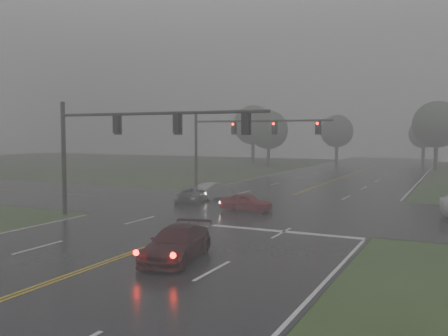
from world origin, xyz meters
The scene contains 14 objects.
main_road centered at (0.00, 20.00, 0.00)m, with size 18.00×160.00×0.02m, color black.
cross_street centered at (0.00, 22.00, 0.00)m, with size 120.00×14.00×0.02m, color black.
stop_bar centered at (4.50, 14.40, 0.00)m, with size 8.50×0.50×0.01m, color silver.
sedan_maroon centered at (2.41, 6.81, 0.00)m, with size 1.93×4.74×1.38m, color #35090E.
sedan_red centered at (-0.09, 20.07, 0.00)m, with size 1.44×3.57×1.22m, color maroon.
sedan_silver centered at (-4.90, 24.95, 0.00)m, with size 1.38×3.96×1.30m, color #96989D.
car_grey centered at (-5.63, 22.63, 0.00)m, with size 1.94×4.21×1.17m, color #5C5F64.
signal_gantry_near centered at (-5.74, 13.73, 5.15)m, with size 14.28×0.32×7.28m.
signal_gantry_far centered at (-6.05, 31.35, 5.10)m, with size 13.37×0.37×7.24m.
tree_nw_a centered at (-14.14, 61.60, 5.77)m, with size 5.97×5.97×8.77m.
tree_ne_a centered at (9.40, 67.53, 6.53)m, with size 6.76×6.76×9.93m.
tree_n_mid centered at (-7.45, 78.24, 5.62)m, with size 5.83×5.83×8.56m.
tree_nw_b centered at (-20.44, 70.62, 6.73)m, with size 6.97×6.97×10.23m.
tree_n_far centered at (6.34, 87.74, 5.18)m, with size 5.37×5.37×7.89m.
Camera 1 is at (13.04, -10.71, 5.28)m, focal length 40.00 mm.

